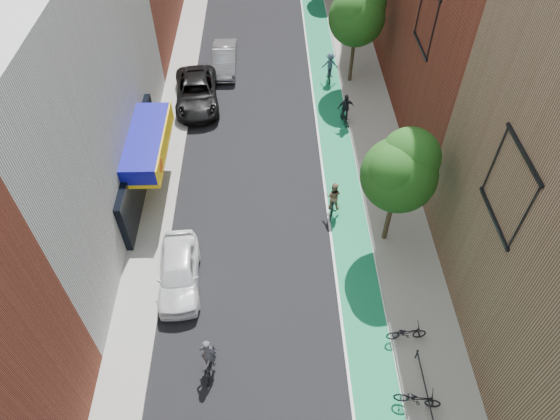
{
  "coord_description": "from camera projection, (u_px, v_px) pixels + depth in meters",
  "views": [
    {
      "loc": [
        0.01,
        -5.62,
        19.22
      ],
      "look_at": [
        0.46,
        10.73,
        1.5
      ],
      "focal_mm": 32.0,
      "sensor_mm": 36.0,
      "label": 1
    }
  ],
  "objects": [
    {
      "name": "bike_lane",
      "position": [
        323.0,
        66.0,
        35.64
      ],
      "size": [
        2.0,
        68.0,
        0.01
      ],
      "primitive_type": "cube",
      "color": "#15764E",
      "rests_on": "ground"
    },
    {
      "name": "sidewalk_left",
      "position": [
        183.0,
        68.0,
        35.4
      ],
      "size": [
        2.0,
        68.0,
        0.15
      ],
      "primitive_type": "cube",
      "color": "gray",
      "rests_on": "ground"
    },
    {
      "name": "sidewalk_right",
      "position": [
        358.0,
        65.0,
        35.63
      ],
      "size": [
        3.0,
        68.0,
        0.15
      ],
      "primitive_type": "cube",
      "color": "gray",
      "rests_on": "ground"
    },
    {
      "name": "building_left_white",
      "position": [
        28.0,
        96.0,
        22.81
      ],
      "size": [
        8.0,
        20.0,
        12.0
      ],
      "primitive_type": "cube",
      "color": "silver",
      "rests_on": "ground"
    },
    {
      "name": "tree_near",
      "position": [
        401.0,
        170.0,
        21.42
      ],
      "size": [
        3.4,
        3.36,
        6.42
      ],
      "color": "#332619",
      "rests_on": "ground"
    },
    {
      "name": "tree_mid",
      "position": [
        358.0,
        13.0,
        30.74
      ],
      "size": [
        3.55,
        3.53,
        6.74
      ],
      "color": "#332619",
      "rests_on": "ground"
    },
    {
      "name": "parked_car_white",
      "position": [
        179.0,
        272.0,
        22.53
      ],
      "size": [
        2.18,
        4.66,
        1.54
      ],
      "primitive_type": "imported",
      "rotation": [
        0.0,
        0.0,
        0.08
      ],
      "color": "white",
      "rests_on": "ground"
    },
    {
      "name": "parked_car_black",
      "position": [
        197.0,
        93.0,
        32.05
      ],
      "size": [
        3.25,
        6.02,
        1.61
      ],
      "primitive_type": "imported",
      "rotation": [
        0.0,
        0.0,
        0.1
      ],
      "color": "black",
      "rests_on": "ground"
    },
    {
      "name": "parked_car_silver",
      "position": [
        225.0,
        59.0,
        34.91
      ],
      "size": [
        1.61,
        4.59,
        1.51
      ],
      "primitive_type": "imported",
      "rotation": [
        0.0,
        0.0,
        0.0
      ],
      "color": "gray",
      "rests_on": "ground"
    },
    {
      "name": "cyclist_lead",
      "position": [
        209.0,
        360.0,
        19.72
      ],
      "size": [
        0.73,
        1.72,
        2.06
      ],
      "rotation": [
        0.0,
        0.0,
        3.05
      ],
      "color": "black",
      "rests_on": "ground"
    },
    {
      "name": "cyclist_lane_near",
      "position": [
        333.0,
        201.0,
        25.44
      ],
      "size": [
        0.93,
        1.72,
        2.0
      ],
      "rotation": [
        0.0,
        0.0,
        2.89
      ],
      "color": "black",
      "rests_on": "ground"
    },
    {
      "name": "cyclist_lane_mid",
      "position": [
        345.0,
        113.0,
        30.51
      ],
      "size": [
        1.09,
        1.68,
        2.11
      ],
      "rotation": [
        0.0,
        0.0,
        3.33
      ],
      "color": "black",
      "rests_on": "ground"
    },
    {
      "name": "cyclist_lane_far",
      "position": [
        330.0,
        69.0,
        33.85
      ],
      "size": [
        1.09,
        1.74,
        1.99
      ],
      "rotation": [
        0.0,
        0.0,
        3.1
      ],
      "color": "black",
      "rests_on": "ground"
    },
    {
      "name": "parked_bike_near",
      "position": [
        418.0,
        398.0,
        18.76
      ],
      "size": [
        1.86,
        0.97,
        0.93
      ],
      "primitive_type": "imported",
      "rotation": [
        0.0,
        0.0,
        1.36
      ],
      "color": "black",
      "rests_on": "sidewalk_right"
    },
    {
      "name": "parked_bike_far",
      "position": [
        407.0,
        333.0,
        20.66
      ],
      "size": [
        1.72,
        0.67,
        0.89
      ],
      "primitive_type": "imported",
      "rotation": [
        0.0,
        0.0,
        1.62
      ],
      "color": "black",
      "rests_on": "sidewalk_right"
    }
  ]
}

